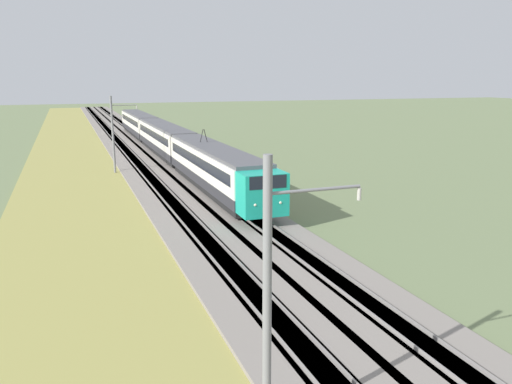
# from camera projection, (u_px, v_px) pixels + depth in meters

# --- Properties ---
(ballast_main) EXTENTS (240.00, 4.40, 0.30)m
(ballast_main) POSITION_uv_depth(u_px,v_px,m) (138.00, 165.00, 53.12)
(ballast_main) COLOR gray
(ballast_main) RESTS_ON ground
(ballast_adjacent) EXTENTS (240.00, 4.40, 0.30)m
(ballast_adjacent) POSITION_uv_depth(u_px,v_px,m) (175.00, 163.00, 54.50)
(ballast_adjacent) COLOR gray
(ballast_adjacent) RESTS_ON ground
(track_main) EXTENTS (240.00, 1.57, 0.45)m
(track_main) POSITION_uv_depth(u_px,v_px,m) (138.00, 165.00, 53.12)
(track_main) COLOR #4C4238
(track_main) RESTS_ON ground
(track_adjacent) EXTENTS (240.00, 1.57, 0.45)m
(track_adjacent) POSITION_uv_depth(u_px,v_px,m) (175.00, 163.00, 54.50)
(track_adjacent) COLOR #4C4238
(track_adjacent) RESTS_ON ground
(grass_verge) EXTENTS (240.00, 11.40, 0.12)m
(grass_verge) POSITION_uv_depth(u_px,v_px,m) (82.00, 169.00, 51.20)
(grass_verge) COLOR #99934C
(grass_verge) RESTS_ON ground
(passenger_train) EXTENTS (65.28, 2.94, 4.96)m
(passenger_train) POSITION_uv_depth(u_px,v_px,m) (164.00, 138.00, 59.29)
(passenger_train) COLOR #19A88E
(passenger_train) RESTS_ON ground
(catenary_mast_near) EXTENTS (0.22, 2.56, 7.44)m
(catenary_mast_near) POSITION_uv_depth(u_px,v_px,m) (270.00, 304.00, 11.84)
(catenary_mast_near) COLOR slate
(catenary_mast_near) RESTS_ON ground
(catenary_mast_mid) EXTENTS (0.22, 2.56, 7.54)m
(catenary_mast_mid) POSITION_uv_depth(u_px,v_px,m) (114.00, 134.00, 48.20)
(catenary_mast_mid) COLOR slate
(catenary_mast_mid) RESTS_ON ground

